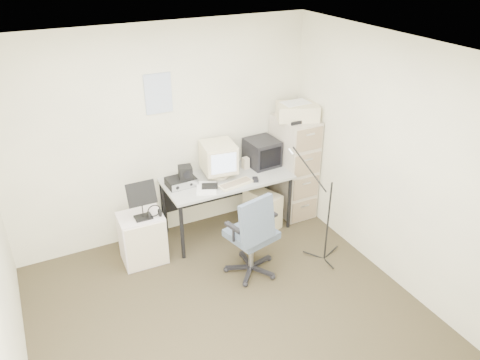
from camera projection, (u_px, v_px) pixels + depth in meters
name	position (u px, v px, depth m)	size (l,w,h in m)	color
floor	(233.00, 322.00, 4.47)	(3.60, 3.60, 0.01)	#373321
ceiling	(231.00, 59.00, 3.30)	(3.60, 3.60, 0.01)	white
wall_back	(163.00, 136.00, 5.31)	(3.60, 0.02, 2.50)	#F5EFC7
wall_right	(397.00, 167.00, 4.60)	(0.02, 3.60, 2.50)	#F5EFC7
wall_calendar	(158.00, 94.00, 5.06)	(0.30, 0.02, 0.44)	white
filing_cabinet	(293.00, 167.00, 5.96)	(0.40, 0.60, 1.30)	beige
printer	(298.00, 112.00, 5.60)	(0.49, 0.33, 0.19)	beige
desk	(227.00, 204.00, 5.70)	(1.50, 0.70, 0.73)	#ABABAB
crt_monitor	(218.00, 160.00, 5.47)	(0.37, 0.39, 0.41)	beige
crt_tv	(262.00, 152.00, 5.77)	(0.36, 0.38, 0.33)	black
desk_speaker	(246.00, 163.00, 5.71)	(0.07, 0.07, 0.14)	beige
keyboard	(236.00, 184.00, 5.36)	(0.41, 0.14, 0.02)	beige
mouse	(255.00, 179.00, 5.44)	(0.06, 0.10, 0.03)	black
radio_receiver	(181.00, 182.00, 5.33)	(0.32, 0.23, 0.09)	black
radio_speaker	(185.00, 172.00, 5.28)	(0.15, 0.14, 0.15)	black
papers	(207.00, 188.00, 5.27)	(0.22, 0.30, 0.02)	white
pc_tower	(262.00, 208.00, 5.87)	(0.22, 0.49, 0.45)	beige
office_chair	(251.00, 232.00, 4.90)	(0.58, 0.58, 1.01)	slate
side_cart	(142.00, 238.00, 5.18)	(0.47, 0.38, 0.58)	silver
music_stand	(141.00, 200.00, 4.91)	(0.30, 0.16, 0.45)	black
headphones	(154.00, 213.00, 5.00)	(0.16, 0.16, 0.03)	black
mic_stand	(329.00, 210.00, 5.04)	(0.02, 0.02, 1.28)	black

